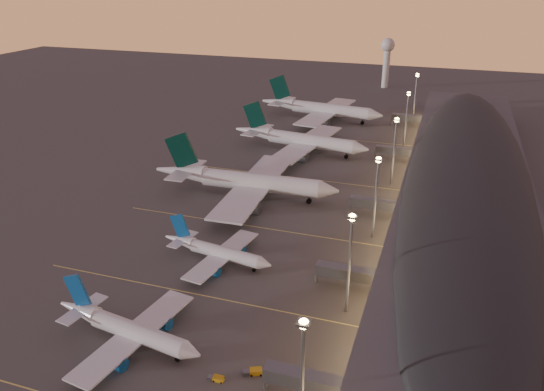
{
  "coord_description": "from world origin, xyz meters",
  "views": [
    {
      "loc": [
        52.97,
        -105.44,
        76.04
      ],
      "look_at": [
        2.0,
        45.0,
        7.0
      ],
      "focal_mm": 35.0,
      "sensor_mm": 36.0,
      "label": 1
    }
  ],
  "objects": [
    {
      "name": "ground",
      "position": [
        0.0,
        0.0,
        0.0
      ],
      "size": [
        700.0,
        700.0,
        0.0
      ],
      "primitive_type": "plane",
      "color": "#454340"
    },
    {
      "name": "airliner_narrow_south",
      "position": [
        -7.12,
        -26.59,
        3.56
      ],
      "size": [
        38.6,
        34.79,
        13.79
      ],
      "rotation": [
        0.0,
        0.0,
        -0.15
      ],
      "color": "silver",
      "rests_on": "ground"
    },
    {
      "name": "airliner_narrow_north",
      "position": [
        -2.98,
        11.49,
        3.18
      ],
      "size": [
        34.46,
        31.07,
        12.31
      ],
      "rotation": [
        0.0,
        0.0,
        -0.15
      ],
      "color": "silver",
      "rests_on": "ground"
    },
    {
      "name": "airliner_wide_near",
      "position": [
        -12.42,
        56.95,
        5.65
      ],
      "size": [
        68.48,
        62.31,
        21.94
      ],
      "rotation": [
        0.0,
        0.0,
        0.04
      ],
      "color": "silver",
      "rests_on": "ground"
    },
    {
      "name": "airliner_wide_mid",
      "position": [
        -7.7,
        111.3,
        5.26
      ],
      "size": [
        63.87,
        58.73,
        20.45
      ],
      "rotation": [
        0.0,
        0.0,
        -0.14
      ],
      "color": "silver",
      "rests_on": "ground"
    },
    {
      "name": "airliner_wide_far",
      "position": [
        -11.92,
        166.43,
        5.65
      ],
      "size": [
        68.63,
        63.02,
        21.96
      ],
      "rotation": [
        0.0,
        0.0,
        -0.13
      ],
      "color": "silver",
      "rests_on": "ground"
    },
    {
      "name": "terminal_building",
      "position": [
        61.84,
        72.47,
        8.78
      ],
      "size": [
        56.35,
        255.0,
        17.46
      ],
      "color": "#47474B",
      "rests_on": "ground"
    },
    {
      "name": "light_masts",
      "position": [
        36.0,
        65.0,
        17.55
      ],
      "size": [
        2.2,
        217.2,
        25.9
      ],
      "color": "slate",
      "rests_on": "ground"
    },
    {
      "name": "radar_tower",
      "position": [
        10.0,
        260.0,
        21.87
      ],
      "size": [
        9.0,
        9.0,
        32.5
      ],
      "color": "silver",
      "rests_on": "ground"
    },
    {
      "name": "lane_markings",
      "position": [
        0.0,
        40.0,
        0.01
      ],
      "size": [
        90.0,
        180.36,
        0.0
      ],
      "color": "#D8C659",
      "rests_on": "ground"
    },
    {
      "name": "baggage_tug_a",
      "position": [
        22.43,
        -26.98,
        0.53
      ],
      "size": [
        4.15,
        2.92,
        1.15
      ],
      "rotation": [
        0.0,
        0.0,
        0.4
      ],
      "color": "#C38B12",
      "rests_on": "ground"
    },
    {
      "name": "baggage_tug_b",
      "position": [
        16.06,
        -31.06,
        0.44
      ],
      "size": [
        3.33,
        1.58,
        0.97
      ],
      "rotation": [
        0.0,
        0.0,
        0.05
      ],
      "color": "#C38B12",
      "rests_on": "ground"
    }
  ]
}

